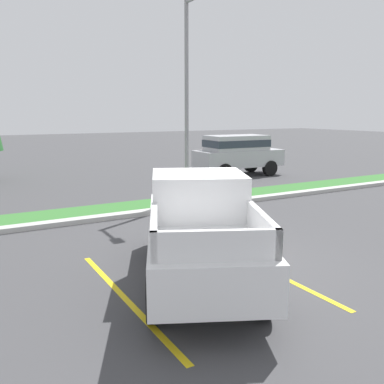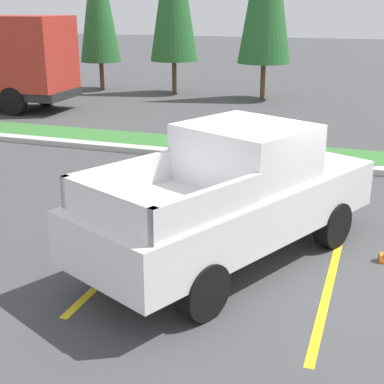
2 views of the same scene
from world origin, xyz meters
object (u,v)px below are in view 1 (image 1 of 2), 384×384
Objects in this scene: traffic_cone at (269,239)px; suv_distant at (238,152)px; street_light at (189,89)px; pickup_truck_main at (199,229)px.

suv_distant is at bearing 57.97° from traffic_cone.
suv_distant is 0.67× the size of street_light.
pickup_truck_main is 9.21× the size of traffic_cone.
pickup_truck_main is 7.73m from street_light.
traffic_cone is at bearing 17.21° from pickup_truck_main.
pickup_truck_main is at bearing -162.79° from traffic_cone.
street_light reaches higher than suv_distant.
suv_distant is at bearing 40.92° from street_light.
pickup_truck_main is 1.19× the size of suv_distant.
suv_distant is 12.36m from traffic_cone.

